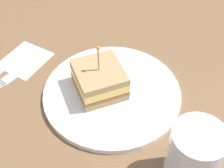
{
  "coord_description": "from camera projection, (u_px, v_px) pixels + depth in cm",
  "views": [
    {
      "loc": [
        -40.24,
        -8.56,
        46.75
      ],
      "look_at": [
        0.0,
        0.0,
        3.2
      ],
      "focal_mm": 51.29,
      "sensor_mm": 36.0,
      "label": 1
    }
  ],
  "objects": [
    {
      "name": "ground_plane",
      "position": [
        112.0,
        99.0,
        0.63
      ],
      "size": [
        97.2,
        97.2,
        2.0
      ],
      "primitive_type": "cube",
      "color": "brown"
    },
    {
      "name": "plate",
      "position": [
        112.0,
        93.0,
        0.62
      ],
      "size": [
        26.45,
        26.45,
        1.2
      ],
      "primitive_type": "cylinder",
      "color": "white",
      "rests_on": "ground_plane"
    },
    {
      "name": "sandwich_half_center",
      "position": [
        100.0,
        79.0,
        0.6
      ],
      "size": [
        12.35,
        12.19,
        10.75
      ],
      "color": "tan",
      "rests_on": "plate"
    },
    {
      "name": "drink_glass",
      "position": [
        192.0,
        160.0,
        0.47
      ],
      "size": [
        7.82,
        7.82,
        11.52
      ],
      "color": "silver",
      "rests_on": "ground_plane"
    },
    {
      "name": "napkin",
      "position": [
        25.0,
        60.0,
        0.69
      ],
      "size": [
        11.9,
        11.29,
        0.15
      ],
      "primitive_type": "cube",
      "rotation": [
        0.0,
        0.0,
        9.11
      ],
      "color": "beige",
      "rests_on": "ground_plane"
    },
    {
      "name": "fork",
      "position": [
        16.0,
        73.0,
        0.66
      ],
      "size": [
        12.16,
        6.86,
        0.35
      ],
      "color": "silver",
      "rests_on": "ground_plane"
    },
    {
      "name": "knife",
      "position": [
        7.0,
        65.0,
        0.68
      ],
      "size": [
        12.65,
        6.28,
        0.35
      ],
      "color": "silver",
      "rests_on": "ground_plane"
    }
  ]
}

